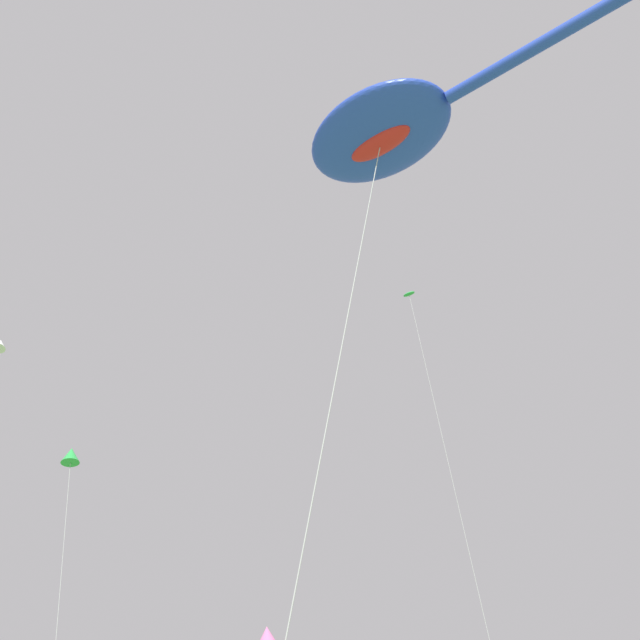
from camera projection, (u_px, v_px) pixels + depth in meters
big_show_kite at (387, 130)px, 15.72m from camera, size 2.56×9.08×15.24m
small_kite_triangle_green at (417, 330)px, 25.71m from camera, size 0.86×1.86×18.97m
small_kite_tiny_distant at (267, 636)px, 22.00m from camera, size 2.05×0.96×6.93m
small_kite_box_yellow at (71, 458)px, 20.59m from camera, size 0.89×2.49×11.08m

